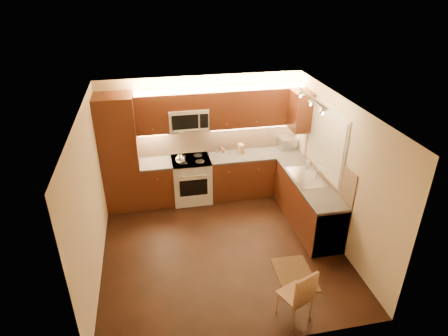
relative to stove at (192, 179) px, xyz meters
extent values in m
cube|color=black|center=(0.30, -1.68, -0.46)|extent=(4.00, 4.00, 0.01)
cube|color=beige|center=(0.30, -1.68, 2.04)|extent=(4.00, 4.00, 0.01)
cube|color=beige|center=(0.30, 0.32, 0.79)|extent=(4.00, 0.01, 2.50)
cube|color=beige|center=(0.30, -3.67, 0.79)|extent=(4.00, 0.01, 2.50)
cube|color=beige|center=(-1.70, -1.68, 0.79)|extent=(0.01, 4.00, 2.50)
cube|color=beige|center=(2.30, -1.68, 0.79)|extent=(0.01, 4.00, 2.50)
cube|color=#48190F|center=(-1.35, 0.02, 0.69)|extent=(0.70, 0.60, 2.30)
cube|color=#48190F|center=(-0.69, 0.02, -0.03)|extent=(0.62, 0.60, 0.86)
cube|color=#33312E|center=(-0.69, 0.02, 0.42)|extent=(0.62, 0.60, 0.04)
cube|color=#48190F|center=(1.34, 0.02, -0.03)|extent=(1.92, 0.60, 0.86)
cube|color=#33312E|center=(1.34, 0.02, 0.42)|extent=(1.92, 0.60, 0.04)
cube|color=#48190F|center=(2.00, -1.28, -0.03)|extent=(0.60, 2.00, 0.86)
cube|color=#33312E|center=(2.00, -1.28, 0.42)|extent=(0.60, 2.00, 0.04)
cube|color=silver|center=(2.00, -1.98, -0.03)|extent=(0.58, 0.60, 0.84)
cube|color=tan|center=(0.65, 0.31, 0.74)|extent=(3.30, 0.02, 0.60)
cube|color=tan|center=(2.29, -1.28, 0.74)|extent=(0.02, 2.00, 0.60)
cube|color=#48190F|center=(-0.69, 0.15, 1.42)|extent=(0.62, 0.35, 0.75)
cube|color=#48190F|center=(1.34, 0.15, 1.42)|extent=(1.92, 0.35, 0.75)
cube|color=#48190F|center=(0.00, 0.15, 1.63)|extent=(0.76, 0.35, 0.31)
cube|color=#48190F|center=(2.12, -0.28, 1.42)|extent=(0.35, 0.50, 0.75)
cube|color=silver|center=(2.29, -1.12, 1.14)|extent=(0.03, 1.44, 1.24)
cube|color=silver|center=(2.27, -1.12, 1.14)|extent=(0.02, 1.36, 1.16)
cube|color=silver|center=(1.85, -1.27, 2.00)|extent=(0.04, 1.20, 0.03)
cube|color=silver|center=(2.09, 0.20, 0.56)|extent=(0.45, 0.37, 0.25)
cube|color=#AD734E|center=(1.06, 0.12, 0.54)|extent=(0.12, 0.16, 0.20)
cylinder|color=silver|center=(0.83, 0.13, 0.49)|extent=(0.06, 0.06, 0.09)
cylinder|color=brown|center=(0.68, 0.26, 0.49)|extent=(0.05, 0.05, 0.11)
cylinder|color=silver|center=(0.57, 0.21, 0.49)|extent=(0.05, 0.05, 0.10)
cylinder|color=brown|center=(0.71, 0.20, 0.49)|extent=(0.05, 0.05, 0.09)
imported|color=white|center=(2.19, -0.69, 0.52)|extent=(0.10, 0.10, 0.16)
cube|color=black|center=(1.30, -2.58, -0.45)|extent=(0.58, 0.86, 0.01)
camera|label=1|loc=(-0.71, -6.87, 3.84)|focal=30.90mm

